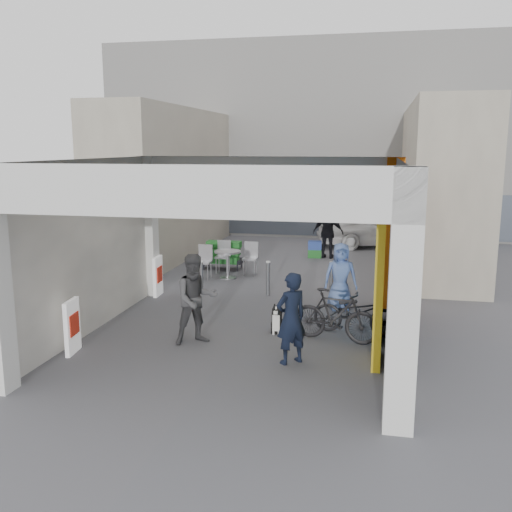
% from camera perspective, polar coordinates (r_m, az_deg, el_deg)
% --- Properties ---
extents(ground, '(90.00, 90.00, 0.00)m').
position_cam_1_polar(ground, '(12.21, -0.95, -6.91)').
color(ground, '#535358').
rests_on(ground, ground).
extents(arcade_canopy, '(6.40, 6.45, 6.40)m').
position_cam_1_polar(arcade_canopy, '(10.80, 0.82, 3.27)').
color(arcade_canopy, silver).
rests_on(arcade_canopy, ground).
extents(far_building, '(18.00, 4.08, 8.00)m').
position_cam_1_polar(far_building, '(25.45, 6.24, 11.44)').
color(far_building, silver).
rests_on(far_building, ground).
extents(plaza_bldg_left, '(2.00, 9.00, 5.00)m').
position_cam_1_polar(plaza_bldg_left, '(20.16, -8.75, 7.28)').
color(plaza_bldg_left, '#B2A994').
rests_on(plaza_bldg_left, ground).
extents(plaza_bldg_right, '(2.00, 9.00, 5.00)m').
position_cam_1_polar(plaza_bldg_right, '(18.96, 17.81, 6.66)').
color(plaza_bldg_right, '#B2A994').
rests_on(plaza_bldg_right, ground).
extents(bollard_left, '(0.09, 0.09, 0.86)m').
position_cam_1_polar(bollard_left, '(14.64, -5.46, -2.18)').
color(bollard_left, gray).
rests_on(bollard_left, ground).
extents(bollard_center, '(0.09, 0.09, 0.87)m').
position_cam_1_polar(bollard_center, '(14.47, 1.21, -2.28)').
color(bollard_center, gray).
rests_on(bollard_center, ground).
extents(bollard_right, '(0.09, 0.09, 0.92)m').
position_cam_1_polar(bollard_right, '(14.25, 7.53, -2.48)').
color(bollard_right, gray).
rests_on(bollard_right, ground).
extents(advert_board_near, '(0.15, 0.56, 1.00)m').
position_cam_1_polar(advert_board_near, '(11.01, -17.89, -6.71)').
color(advert_board_near, white).
rests_on(advert_board_near, ground).
extents(advert_board_far, '(0.13, 0.55, 1.00)m').
position_cam_1_polar(advert_board_far, '(14.66, -9.77, -1.98)').
color(advert_board_far, white).
rests_on(advert_board_far, ground).
extents(cafe_set, '(1.60, 1.29, 0.96)m').
position_cam_1_polar(cafe_set, '(16.70, -3.00, -0.83)').
color(cafe_set, '#B0B0B5').
rests_on(cafe_set, ground).
extents(produce_stand, '(1.28, 0.69, 0.84)m').
position_cam_1_polar(produce_stand, '(17.64, -3.35, -0.22)').
color(produce_stand, black).
rests_on(produce_stand, ground).
extents(crate_stack, '(0.47, 0.38, 0.56)m').
position_cam_1_polar(crate_stack, '(19.52, 5.90, 0.67)').
color(crate_stack, '#18541A').
rests_on(crate_stack, ground).
extents(border_collie, '(0.23, 0.46, 0.63)m').
position_cam_1_polar(border_collie, '(11.63, 2.13, -6.53)').
color(border_collie, black).
rests_on(border_collie, ground).
extents(man_with_dog, '(0.70, 0.69, 1.63)m').
position_cam_1_polar(man_with_dog, '(9.93, 3.54, -6.24)').
color(man_with_dog, black).
rests_on(man_with_dog, ground).
extents(man_back_turned, '(1.07, 1.02, 1.74)m').
position_cam_1_polar(man_back_turned, '(10.96, -6.02, -4.30)').
color(man_back_turned, '#414144').
rests_on(man_back_turned, ground).
extents(man_elderly, '(0.85, 0.65, 1.57)m').
position_cam_1_polar(man_elderly, '(13.31, 8.45, -2.03)').
color(man_elderly, '#5F7BB9').
rests_on(man_elderly, ground).
extents(man_crates, '(1.07, 0.55, 1.76)m').
position_cam_1_polar(man_crates, '(19.35, 7.23, 2.34)').
color(man_crates, black).
rests_on(man_crates, ground).
extents(bicycle_front, '(1.79, 0.83, 0.91)m').
position_cam_1_polar(bicycle_front, '(11.69, 9.98, -5.57)').
color(bicycle_front, black).
rests_on(bicycle_front, ground).
extents(bicycle_rear, '(1.79, 0.85, 1.04)m').
position_cam_1_polar(bicycle_rear, '(11.20, 7.94, -5.90)').
color(bicycle_rear, black).
rests_on(bicycle_rear, ground).
extents(white_van, '(4.74, 2.93, 1.51)m').
position_cam_1_polar(white_van, '(21.98, 12.03, 2.89)').
color(white_van, white).
rests_on(white_van, ground).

